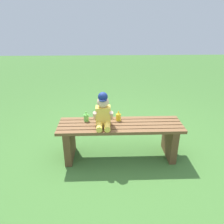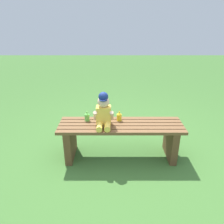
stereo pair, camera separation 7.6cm
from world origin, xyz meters
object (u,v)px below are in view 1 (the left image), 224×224
Objects in this scene: park_bench at (120,135)px; child_figure at (103,112)px; sippy_cup_left at (86,117)px; sippy_cup_right at (118,116)px.

park_bench is 3.67× the size of child_figure.
park_bench is 11.96× the size of sippy_cup_left.
child_figure is 3.26× the size of sippy_cup_left.
park_bench is at bearing -13.42° from sippy_cup_left.
child_figure reaches higher than sippy_cup_left.
sippy_cup_right is at bearing 0.00° from sippy_cup_left.
sippy_cup_left is 0.40m from sippy_cup_right.
sippy_cup_right is (0.40, 0.00, 0.00)m from sippy_cup_left.
sippy_cup_left is (-0.21, 0.12, -0.12)m from child_figure.
park_bench is 0.47m from sippy_cup_left.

